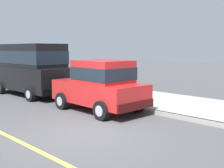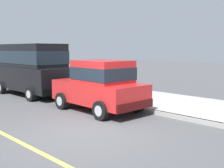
{
  "view_description": "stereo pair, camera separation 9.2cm",
  "coord_description": "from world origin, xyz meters",
  "px_view_note": "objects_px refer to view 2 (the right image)",
  "views": [
    {
      "loc": [
        -4.71,
        -5.75,
        2.3
      ],
      "look_at": [
        3.36,
        2.3,
        0.85
      ],
      "focal_mm": 44.74,
      "sensor_mm": 36.0,
      "label": 1
    },
    {
      "loc": [
        -4.65,
        -5.82,
        2.3
      ],
      "look_at": [
        3.36,
        2.3,
        0.85
      ],
      "focal_mm": 44.74,
      "sensor_mm": 36.0,
      "label": 2
    }
  ],
  "objects_px": {
    "car_red_hatchback": "(100,85)",
    "fire_hydrant": "(70,85)",
    "dog_white": "(127,88)",
    "car_black_van": "(32,67)"
  },
  "relations": [
    {
      "from": "car_red_hatchback",
      "to": "car_black_van",
      "type": "bearing_deg",
      "value": 89.38
    },
    {
      "from": "car_red_hatchback",
      "to": "car_black_van",
      "type": "height_order",
      "value": "car_black_van"
    },
    {
      "from": "fire_hydrant",
      "to": "car_black_van",
      "type": "bearing_deg",
      "value": 141.16
    },
    {
      "from": "car_red_hatchback",
      "to": "fire_hydrant",
      "type": "bearing_deg",
      "value": 69.19
    },
    {
      "from": "dog_white",
      "to": "fire_hydrant",
      "type": "xyz_separation_m",
      "value": [
        -1.44,
        2.59,
        0.05
      ]
    },
    {
      "from": "car_black_van",
      "to": "dog_white",
      "type": "relative_size",
      "value": 6.52
    },
    {
      "from": "car_black_van",
      "to": "car_red_hatchback",
      "type": "bearing_deg",
      "value": -90.62
    },
    {
      "from": "dog_white",
      "to": "fire_hydrant",
      "type": "distance_m",
      "value": 2.96
    },
    {
      "from": "car_black_van",
      "to": "fire_hydrant",
      "type": "height_order",
      "value": "car_black_van"
    },
    {
      "from": "dog_white",
      "to": "fire_hydrant",
      "type": "bearing_deg",
      "value": 119.03
    }
  ]
}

